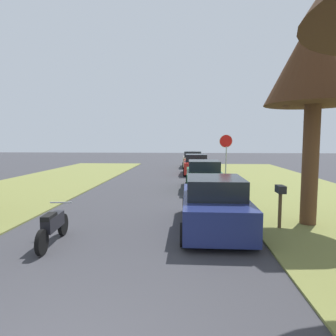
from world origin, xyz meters
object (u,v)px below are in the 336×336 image
at_px(parked_sedan_red, 196,165).
at_px(parked_motorcycle, 53,226).
at_px(street_tree_right_mid_a, 315,60).
at_px(parked_sedan_tan, 192,160).
at_px(stop_sign_far, 226,148).
at_px(parked_sedan_navy, 214,205).
at_px(parked_sedan_green, 204,176).
at_px(curbside_mailbox, 280,194).

relative_size(parked_sedan_red, parked_motorcycle, 2.15).
distance_m(street_tree_right_mid_a, parked_sedan_tan, 20.65).
bearing_deg(stop_sign_far, parked_sedan_navy, -99.30).
relative_size(parked_sedan_green, parked_sedan_red, 1.00).
bearing_deg(parked_sedan_tan, parked_sedan_green, -88.37).
bearing_deg(parked_motorcycle, parked_sedan_red, 75.75).
height_order(parked_sedan_tan, parked_motorcycle, parked_sedan_tan).
distance_m(street_tree_right_mid_a, parked_sedan_red, 14.83).
distance_m(parked_sedan_navy, parked_sedan_tan, 20.45).
bearing_deg(parked_motorcycle, curbside_mailbox, 15.40).
height_order(street_tree_right_mid_a, parked_sedan_navy, street_tree_right_mid_a).
relative_size(stop_sign_far, parked_motorcycle, 1.44).
bearing_deg(parked_sedan_red, parked_sedan_green, -88.32).
distance_m(parked_sedan_red, curbside_mailbox, 14.50).
relative_size(stop_sign_far, parked_sedan_red, 0.67).
distance_m(parked_sedan_green, parked_motorcycle, 9.84).
distance_m(stop_sign_far, parked_sedan_red, 5.40).
height_order(parked_sedan_green, curbside_mailbox, parked_sedan_green).
bearing_deg(parked_sedan_navy, parked_sedan_red, 90.53).
bearing_deg(parked_sedan_tan, curbside_mailbox, -83.71).
bearing_deg(parked_sedan_navy, street_tree_right_mid_a, 10.03).
distance_m(parked_sedan_navy, curbside_mailbox, 1.98).
xyz_separation_m(stop_sign_far, parked_motorcycle, (-5.75, -11.12, -1.71)).
distance_m(parked_motorcycle, curbside_mailbox, 6.41).
bearing_deg(parked_sedan_navy, parked_sedan_tan, 90.84).
distance_m(parked_sedan_green, curbside_mailbox, 7.41).
relative_size(street_tree_right_mid_a, parked_sedan_red, 1.48).
xyz_separation_m(parked_motorcycle, curbside_mailbox, (6.16, 1.70, 0.57)).
bearing_deg(parked_sedan_navy, parked_sedan_green, 89.38).
xyz_separation_m(parked_sedan_red, curbside_mailbox, (2.08, -14.35, 0.33)).
xyz_separation_m(stop_sign_far, parked_sedan_red, (-1.68, 4.92, -1.47)).
bearing_deg(parked_sedan_green, parked_motorcycle, -115.82).
bearing_deg(parked_motorcycle, parked_sedan_navy, 21.69).
bearing_deg(parked_sedan_red, parked_motorcycle, -104.25).
xyz_separation_m(stop_sign_far, parked_sedan_navy, (-1.55, -9.45, -1.47)).
height_order(stop_sign_far, parked_sedan_tan, stop_sign_far).
bearing_deg(parked_motorcycle, stop_sign_far, 62.64).
relative_size(parked_sedan_navy, parked_sedan_green, 1.00).
bearing_deg(street_tree_right_mid_a, parked_sedan_green, 113.52).
distance_m(parked_sedan_green, parked_sedan_red, 7.19).
height_order(stop_sign_far, parked_sedan_green, stop_sign_far).
relative_size(parked_sedan_navy, curbside_mailbox, 3.47).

